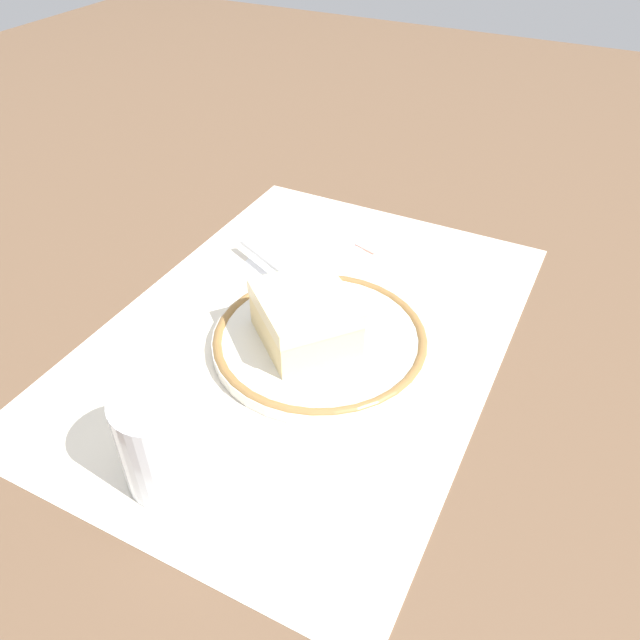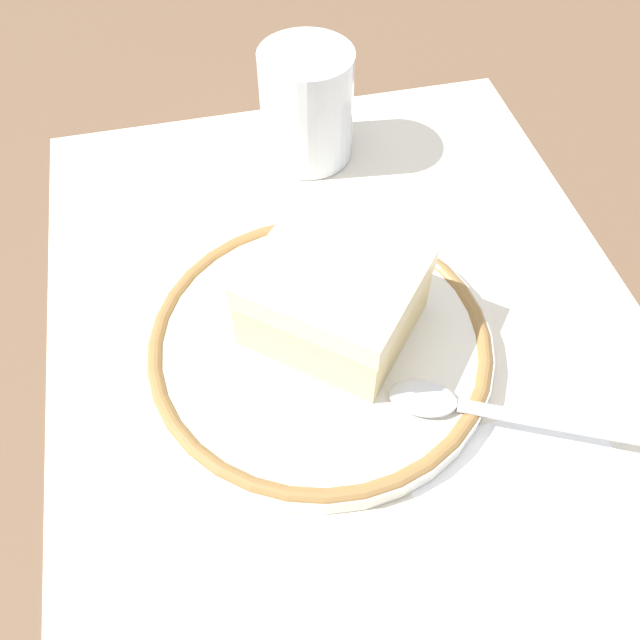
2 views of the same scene
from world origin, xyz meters
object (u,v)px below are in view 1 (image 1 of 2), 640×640
plate (320,339)px  spoon (288,276)px  napkin (307,253)px  sugar_packet (374,239)px  cup (166,443)px  cake_slice (305,318)px

plate → spoon: size_ratio=1.56×
plate → napkin: (0.14, 0.09, -0.01)m
napkin → sugar_packet: (0.06, -0.06, 0.00)m
napkin → sugar_packet: size_ratio=2.78×
cup → sugar_packet: bearing=-0.9°
cake_slice → spoon: bearing=38.8°
plate → cake_slice: 0.03m
sugar_packet → napkin: bearing=135.7°
spoon → napkin: 0.08m
plate → cup: 0.20m
spoon → sugar_packet: 0.14m
cake_slice → cup: 0.18m
plate → spoon: spoon is taller
plate → spoon: bearing=47.1°
plate → cup: (-0.19, 0.03, 0.03)m
cup → sugar_packet: size_ratio=1.71×
cup → napkin: bearing=9.4°
cup → plate: bearing=-10.1°
plate → sugar_packet: 0.21m
spoon → cup: cup is taller
cup → sugar_packet: (0.40, -0.01, -0.03)m
cup → cake_slice: bearing=-7.3°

